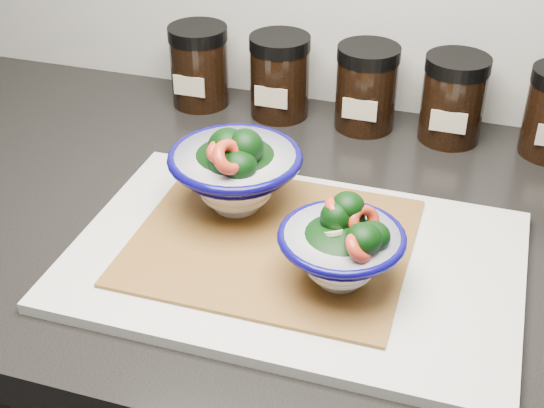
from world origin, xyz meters
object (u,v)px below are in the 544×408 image
(bowl_left, at_px, (235,170))
(spice_jar_b, at_px, (280,76))
(bowl_right, at_px, (343,247))
(spice_jar_a, at_px, (199,66))
(spice_jar_c, at_px, (366,87))
(cutting_board, at_px, (294,260))
(spice_jar_d, at_px, (453,99))

(bowl_left, relative_size, spice_jar_b, 1.28)
(bowl_right, height_order, spice_jar_a, spice_jar_a)
(bowl_right, distance_m, spice_jar_c, 0.35)
(bowl_right, relative_size, spice_jar_c, 1.07)
(cutting_board, relative_size, bowl_right, 3.73)
(spice_jar_c, bearing_deg, bowl_right, -81.91)
(cutting_board, xyz_separation_m, spice_jar_c, (0.00, 0.32, 0.05))
(spice_jar_b, bearing_deg, cutting_board, -70.30)
(cutting_board, bearing_deg, spice_jar_b, 109.70)
(spice_jar_c, relative_size, spice_jar_d, 1.00)
(spice_jar_a, height_order, spice_jar_c, same)
(bowl_right, bearing_deg, cutting_board, 151.96)
(bowl_left, height_order, bowl_right, bowl_left)
(cutting_board, xyz_separation_m, spice_jar_a, (-0.23, 0.32, 0.05))
(spice_jar_c, xyz_separation_m, spice_jar_d, (0.11, 0.00, 0.00))
(bowl_left, xyz_separation_m, spice_jar_a, (-0.15, 0.26, -0.01))
(bowl_right, height_order, spice_jar_b, spice_jar_b)
(bowl_left, distance_m, bowl_right, 0.16)
(bowl_left, distance_m, spice_jar_d, 0.33)
(bowl_left, height_order, spice_jar_c, bowl_left)
(cutting_board, relative_size, spice_jar_b, 3.98)
(bowl_left, distance_m, spice_jar_b, 0.26)
(bowl_right, relative_size, spice_jar_b, 1.07)
(spice_jar_b, xyz_separation_m, spice_jar_d, (0.23, 0.00, 0.00))
(spice_jar_d, bearing_deg, spice_jar_c, 180.00)
(spice_jar_a, bearing_deg, cutting_board, -54.06)
(spice_jar_a, xyz_separation_m, spice_jar_c, (0.24, 0.00, 0.00))
(cutting_board, xyz_separation_m, bowl_right, (0.05, -0.03, 0.05))
(bowl_left, bearing_deg, spice_jar_c, 71.07)
(bowl_right, xyz_separation_m, spice_jar_b, (-0.17, 0.35, 0.00))
(bowl_right, xyz_separation_m, spice_jar_a, (-0.29, 0.35, 0.00))
(cutting_board, bearing_deg, spice_jar_c, 89.11)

